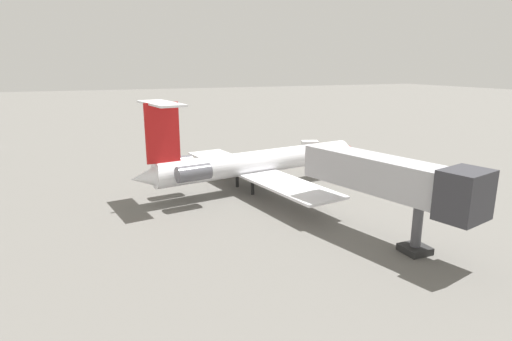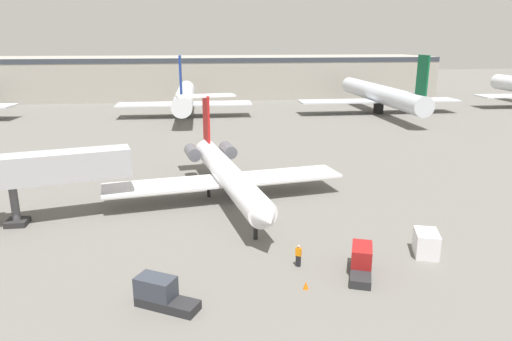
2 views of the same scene
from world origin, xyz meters
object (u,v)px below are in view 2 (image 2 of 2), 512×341
baggage_tug_lead (361,262)px  parked_airliner_east_mid (380,94)px  cargo_container_uld (426,243)px  parked_airliner_centre (184,97)px  jet_bridge (35,170)px  baggage_tug_trailing (161,294)px  traffic_cone_near (306,285)px  regional_jet (225,171)px  ground_crew_marshaller (298,255)px

baggage_tug_lead → parked_airliner_east_mid: 75.79m
cargo_container_uld → parked_airliner_centre: parked_airliner_centre is taller
jet_bridge → baggage_tug_trailing: size_ratio=3.50×
parked_airliner_east_mid → traffic_cone_near: bearing=-115.5°
regional_jet → baggage_tug_trailing: (-5.44, -19.70, -2.16)m
cargo_container_uld → jet_bridge: bearing=160.7°
parked_airliner_east_mid → baggage_tug_trailing: bearing=-121.0°
baggage_tug_lead → ground_crew_marshaller: bearing=159.5°
jet_bridge → parked_airliner_centre: bearing=77.9°
jet_bridge → baggage_tug_lead: size_ratio=3.44×
baggage_tug_lead → parked_airliner_centre: size_ratio=0.13×
parked_airliner_centre → traffic_cone_near: bearing=-83.2°
baggage_tug_lead → parked_airliner_east_mid: size_ratio=0.10×
baggage_tug_trailing → parked_airliner_centre: (0.78, 72.83, 3.36)m
parked_airliner_centre → parked_airliner_east_mid: bearing=-1.0°
cargo_container_uld → parked_airliner_east_mid: (23.68, 67.58, 3.29)m
ground_crew_marshaller → parked_airliner_east_mid: (33.77, 68.13, 3.36)m
regional_jet → baggage_tug_lead: size_ratio=6.46×
traffic_cone_near → baggage_tug_lead: bearing=20.5°
ground_crew_marshaller → baggage_tug_lead: bearing=-20.5°
jet_bridge → parked_airliner_centre: parked_airliner_centre is taller
traffic_cone_near → parked_airliner_centre: (-8.57, 72.05, 3.92)m
ground_crew_marshaller → traffic_cone_near: bearing=-93.8°
regional_jet → cargo_container_uld: (14.22, -15.17, -2.06)m
parked_airliner_centre → cargo_container_uld: bearing=-74.6°
baggage_tug_lead → traffic_cone_near: bearing=-159.5°
jet_bridge → ground_crew_marshaller: jet_bridge is taller
ground_crew_marshaller → parked_airliner_centre: (-8.78, 68.86, 3.34)m
baggage_tug_trailing → traffic_cone_near: size_ratio=7.57×
baggage_tug_trailing → traffic_cone_near: (9.35, 0.78, -0.56)m
ground_crew_marshaller → parked_airliner_centre: bearing=97.3°
cargo_container_uld → parked_airliner_east_mid: 71.68m
baggage_tug_trailing → baggage_tug_lead: bearing=10.0°
traffic_cone_near → parked_airliner_east_mid: parked_airliner_east_mid is taller
baggage_tug_lead → baggage_tug_trailing: same height
baggage_tug_lead → baggage_tug_trailing: size_ratio=1.02×
baggage_tug_lead → parked_airliner_east_mid: bearing=67.0°
regional_jet → parked_airliner_centre: size_ratio=0.82×
regional_jet → jet_bridge: (-17.00, -4.21, 1.90)m
baggage_tug_trailing → parked_airliner_east_mid: (43.33, 72.11, 3.38)m
baggage_tug_lead → baggage_tug_trailing: (-13.74, -2.42, 0.00)m
baggage_tug_lead → traffic_cone_near: size_ratio=7.70×
parked_airliner_centre → regional_jet: bearing=-85.0°
jet_bridge → parked_airliner_east_mid: bearing=45.9°
jet_bridge → cargo_container_uld: (31.22, -10.96, -3.96)m
ground_crew_marshaller → cargo_container_uld: cargo_container_uld is taller
cargo_container_uld → parked_airliner_centre: bearing=105.4°
regional_jet → cargo_container_uld: bearing=-46.9°
baggage_tug_trailing → parked_airliner_centre: size_ratio=0.12×
baggage_tug_lead → traffic_cone_near: (-4.39, -1.64, -0.56)m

